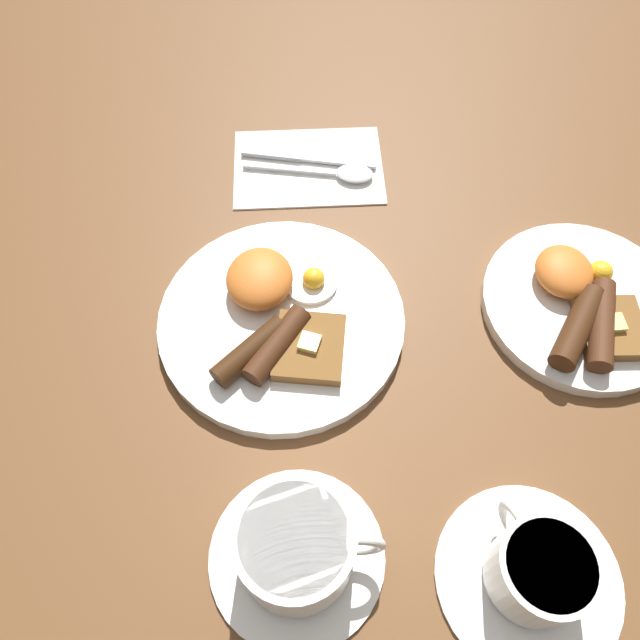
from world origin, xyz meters
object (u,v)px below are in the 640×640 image
Objects in this scene: breakfast_plate_far at (583,303)px; spoon at (340,172)px; breakfast_plate_near at (279,317)px; knife at (301,156)px; teacup_near at (297,548)px; teacup_far at (536,572)px.

breakfast_plate_far reaches higher than spoon.
breakfast_plate_near reaches higher than breakfast_plate_far.
breakfast_plate_far is at bearing -28.09° from knife.
breakfast_plate_far reaches higher than knife.
teacup_near is 0.45m from spoon.
breakfast_plate_near reaches higher than knife.
spoon is (-0.22, 0.06, -0.00)m from breakfast_plate_near.
knife is at bearing -123.63° from breakfast_plate_far.
teacup_near reaches higher than spoon.
spoon is (-0.45, 0.02, -0.03)m from teacup_near.
teacup_near reaches higher than teacup_far.
knife is at bearing -176.43° from teacup_near.
breakfast_plate_far is at bearing 133.39° from teacup_near.
spoon is at bearing -124.54° from breakfast_plate_far.
breakfast_plate_near is 1.69× the size of teacup_near.
spoon is at bearing -159.01° from teacup_far.
spoon is (0.03, 0.05, 0.00)m from knife.
teacup_far is at bearing -59.46° from knife.
teacup_far is at bearing 88.02° from teacup_near.
breakfast_plate_near is 0.24m from teacup_near.
spoon is at bearing -23.01° from knife.
teacup_far is (0.01, 0.20, -0.01)m from teacup_near.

